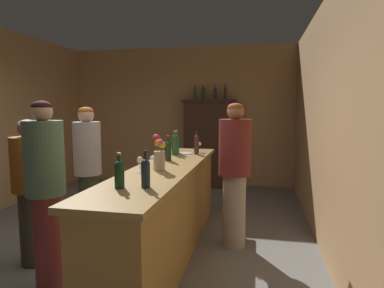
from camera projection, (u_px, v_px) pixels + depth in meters
floor at (106, 253)px, 3.68m from camera, size 9.34×9.34×0.00m
wall_back at (181, 116)px, 7.07m from camera, size 4.94×0.12×2.94m
wall_right at (345, 127)px, 3.02m from camera, size 0.12×7.31×2.94m
bar_counter at (166, 211)px, 3.57m from camera, size 0.64×3.13×1.02m
display_cabinet at (209, 142)px, 6.70m from camera, size 1.08×0.41×1.82m
wine_bottle_riesling at (176, 143)px, 4.47m from camera, size 0.08×0.08×0.32m
wine_bottle_merlot at (168, 150)px, 3.87m from camera, size 0.08×0.08×0.30m
wine_bottle_chardonnay at (119, 173)px, 2.55m from camera, size 0.08×0.08×0.28m
wine_bottle_rose at (174, 144)px, 4.34m from camera, size 0.07×0.07×0.33m
wine_bottle_malbec at (196, 143)px, 4.42m from camera, size 0.07×0.07×0.32m
wine_bottle_pinot at (146, 172)px, 2.56m from camera, size 0.07×0.07×0.30m
wine_glass_front at (199, 144)px, 4.61m from camera, size 0.08×0.08×0.15m
wine_glass_mid at (153, 159)px, 3.41m from camera, size 0.07×0.07×0.13m
wine_glass_rear at (140, 161)px, 3.16m from camera, size 0.06×0.06×0.16m
flower_arrangement at (159, 153)px, 3.26m from camera, size 0.13×0.12×0.37m
cheese_plate at (185, 153)px, 4.47m from camera, size 0.20×0.20×0.01m
display_bottle_left at (195, 93)px, 6.65m from camera, size 0.07×0.07×0.30m
display_bottle_midleft at (203, 93)px, 6.61m from camera, size 0.08×0.08×0.32m
display_bottle_center at (215, 93)px, 6.57m from camera, size 0.07×0.07×0.30m
display_bottle_midright at (225, 92)px, 6.52m from camera, size 0.06×0.06×0.33m
patron_by_cabinet at (88, 169)px, 3.85m from camera, size 0.32×0.32×1.66m
patron_near_entrance at (31, 187)px, 3.35m from camera, size 0.36×0.36×1.53m
patron_in_grey at (46, 188)px, 2.86m from camera, size 0.34×0.34×1.71m
bartender at (235, 169)px, 3.79m from camera, size 0.38×0.38×1.71m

